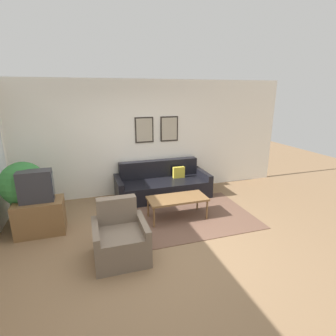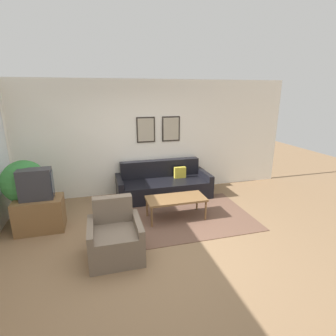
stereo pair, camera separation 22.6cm
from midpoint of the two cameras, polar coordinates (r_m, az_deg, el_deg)
name	(u,v)px [view 1 (the left image)]	position (r m, az deg, el deg)	size (l,w,h in m)	color
ground_plane	(158,246)	(4.45, -3.62, -16.67)	(16.00, 16.00, 0.00)	#846647
area_rug	(182,217)	(5.34, 1.92, -10.56)	(2.76, 1.86, 0.01)	brown
wall_back	(129,139)	(6.28, -9.41, 6.31)	(8.00, 0.09, 2.70)	white
couch	(162,185)	(6.25, -2.28, -3.72)	(2.18, 0.90, 0.82)	black
coffee_table	(177,199)	(5.14, 0.78, -6.85)	(1.15, 0.54, 0.44)	brown
tv_stand	(40,217)	(5.25, -27.20, -9.45)	(0.81, 0.50, 0.60)	brown
tv	(36,186)	(5.04, -28.01, -3.52)	(0.55, 0.28, 0.55)	#2D2D33
armchair	(120,239)	(4.14, -11.96, -14.98)	(0.78, 0.76, 0.87)	#6B5B4C
potted_plant_tall	(23,185)	(5.41, -30.04, -3.14)	(0.79, 0.79, 1.23)	#383D42
potted_plant_by_window	(32,193)	(6.09, -28.51, -4.91)	(0.40, 0.40, 0.66)	slate
potted_plant_small	(22,205)	(5.74, -30.12, -6.95)	(0.39, 0.39, 0.62)	#935638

